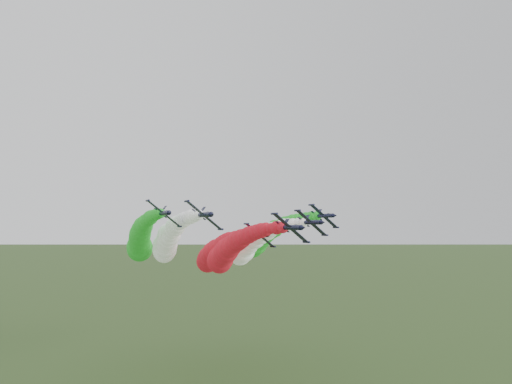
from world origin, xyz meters
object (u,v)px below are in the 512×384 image
at_px(jet_lead, 228,251).
at_px(jet_inner_left, 168,241).
at_px(jet_outer_left, 141,239).
at_px(jet_trail, 214,253).
at_px(jet_inner_right, 250,245).
at_px(jet_outer_right, 263,238).

relative_size(jet_lead, jet_inner_left, 1.01).
height_order(jet_inner_left, jet_outer_left, jet_outer_left).
bearing_deg(jet_trail, jet_outer_left, -173.99).
bearing_deg(jet_inner_right, jet_outer_right, 42.98).
relative_size(jet_inner_left, jet_trail, 0.99).
distance_m(jet_lead, jet_trail, 22.11).
bearing_deg(jet_lead, jet_inner_left, 154.17).
xyz_separation_m(jet_inner_right, jet_trail, (-6.65, 11.27, -2.76)).
bearing_deg(jet_inner_right, jet_outer_left, 163.10).
distance_m(jet_inner_right, jet_outer_left, 30.63).
bearing_deg(jet_trail, jet_lead, -100.45).
bearing_deg(jet_lead, jet_outer_left, 133.95).
height_order(jet_inner_left, jet_trail, jet_inner_left).
relative_size(jet_lead, jet_outer_right, 1.01).
xyz_separation_m(jet_inner_left, jet_outer_right, (32.57, 10.89, -0.03)).
height_order(jet_lead, jet_inner_left, jet_inner_left).
relative_size(jet_outer_left, jet_outer_right, 1.01).
xyz_separation_m(jet_inner_left, jet_outer_left, (-4.52, 12.48, 0.16)).
height_order(jet_inner_left, jet_outer_right, jet_outer_right).
bearing_deg(jet_outer_left, jet_inner_right, -16.90).
bearing_deg(jet_inner_left, jet_outer_left, 109.91).
height_order(jet_lead, jet_inner_right, jet_inner_right).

